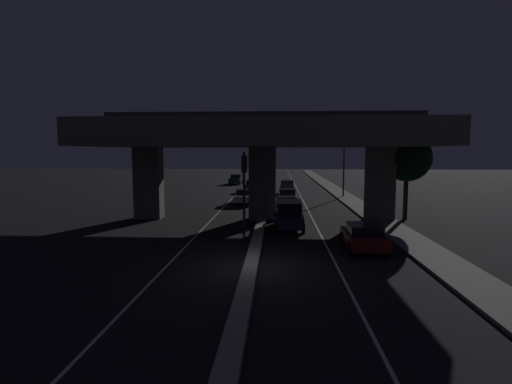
{
  "coord_description": "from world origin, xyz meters",
  "views": [
    {
      "loc": [
        1.15,
        -17.33,
        5.19
      ],
      "look_at": [
        -0.69,
        16.71,
        1.72
      ],
      "focal_mm": 28.0,
      "sensor_mm": 36.0,
      "label": 1
    }
  ],
  "objects": [
    {
      "name": "motorcycle_white_filtering_mid",
      "position": [
        0.67,
        15.51,
        0.6
      ],
      "size": [
        0.33,
        1.73,
        1.4
      ],
      "rotation": [
        0.0,
        0.0,
        1.53
      ],
      "color": "black",
      "rests_on": "ground_plane"
    },
    {
      "name": "car_white_lead_oncoming",
      "position": [
        -2.1,
        22.25,
        0.74
      ],
      "size": [
        2.03,
        4.81,
        1.41
      ],
      "rotation": [
        0.0,
        0.0,
        -1.57
      ],
      "color": "silver",
      "rests_on": "ground_plane"
    },
    {
      "name": "elevated_overpass",
      "position": [
        0.0,
        13.0,
        6.17
      ],
      "size": [
        24.2,
        13.62,
        8.18
      ],
      "color": "#5B5956",
      "rests_on": "ground_plane"
    },
    {
      "name": "motorcycle_black_filtering_near",
      "position": [
        1.04,
        7.65,
        0.59
      ],
      "size": [
        0.34,
        1.8,
        1.39
      ],
      "rotation": [
        0.0,
        0.0,
        1.52
      ],
      "color": "black",
      "rests_on": "ground_plane"
    },
    {
      "name": "ground_plane",
      "position": [
        0.0,
        0.0,
        0.0
      ],
      "size": [
        200.0,
        200.0,
        0.0
      ],
      "primitive_type": "plane",
      "color": "black"
    },
    {
      "name": "sidewalk_right",
      "position": [
        8.85,
        28.0,
        0.07
      ],
      "size": [
        2.25,
        126.0,
        0.14
      ],
      "primitive_type": "cube",
      "color": "slate",
      "rests_on": "ground_plane"
    },
    {
      "name": "car_dark_green_second_oncoming",
      "position": [
        -2.07,
        34.12,
        0.77
      ],
      "size": [
        2.08,
        4.68,
        1.52
      ],
      "rotation": [
        0.0,
        0.0,
        -1.62
      ],
      "color": "black",
      "rests_on": "ground_plane"
    },
    {
      "name": "roadside_tree_kerbside_near",
      "position": [
        10.97,
        13.64,
        4.74
      ],
      "size": [
        3.71,
        3.71,
        6.62
      ],
      "color": "#2D2116",
      "rests_on": "ground_plane"
    },
    {
      "name": "lane_line_right_inner",
      "position": [
        3.87,
        35.0,
        0.0
      ],
      "size": [
        0.12,
        126.0,
        0.0
      ],
      "primitive_type": "cube",
      "color": "beige",
      "rests_on": "ground_plane"
    },
    {
      "name": "median_divider",
      "position": [
        0.0,
        35.0,
        0.13
      ],
      "size": [
        0.62,
        126.0,
        0.27
      ],
      "primitive_type": "cube",
      "color": "gray",
      "rests_on": "ground_plane"
    },
    {
      "name": "car_dark_green_third_oncoming",
      "position": [
        -5.49,
        46.09,
        0.76
      ],
      "size": [
        2.05,
        4.31,
        1.5
      ],
      "rotation": [
        0.0,
        0.0,
        -1.62
      ],
      "color": "black",
      "rests_on": "ground_plane"
    },
    {
      "name": "car_dark_red_lead",
      "position": [
        5.71,
        3.61,
        0.74
      ],
      "size": [
        2.04,
        3.99,
        1.42
      ],
      "rotation": [
        0.0,
        0.0,
        1.56
      ],
      "color": "#591414",
      "rests_on": "ground_plane"
    },
    {
      "name": "street_lamp",
      "position": [
        8.31,
        28.12,
        4.92
      ],
      "size": [
        2.24,
        0.32,
        8.36
      ],
      "color": "#2D2D30",
      "rests_on": "ground_plane"
    },
    {
      "name": "car_dark_red_third",
      "position": [
        1.88,
        15.94,
        0.74
      ],
      "size": [
        1.93,
        4.55,
        1.45
      ],
      "rotation": [
        0.0,
        0.0,
        1.59
      ],
      "color": "#591414",
      "rests_on": "ground_plane"
    },
    {
      "name": "pedestrian_on_sidewalk",
      "position": [
        8.23,
        12.65,
        1.03
      ],
      "size": [
        0.33,
        0.33,
        1.78
      ],
      "color": "black",
      "rests_on": "sidewalk_right"
    },
    {
      "name": "traffic_light_left_of_median",
      "position": [
        -0.71,
        4.85,
        3.52
      ],
      "size": [
        0.3,
        0.49,
        5.17
      ],
      "color": "black",
      "rests_on": "ground_plane"
    },
    {
      "name": "car_silver_fourth",
      "position": [
        2.15,
        21.98,
        0.79
      ],
      "size": [
        1.95,
        4.35,
        1.53
      ],
      "rotation": [
        0.0,
        0.0,
        1.55
      ],
      "color": "gray",
      "rests_on": "ground_plane"
    },
    {
      "name": "car_dark_blue_second",
      "position": [
        1.97,
        9.36,
        0.95
      ],
      "size": [
        1.99,
        4.68,
        1.86
      ],
      "rotation": [
        0.0,
        0.0,
        1.56
      ],
      "color": "#141938",
      "rests_on": "ground_plane"
    },
    {
      "name": "car_dark_green_fifth",
      "position": [
        2.3,
        30.94,
        0.87
      ],
      "size": [
        1.89,
        4.19,
        1.7
      ],
      "rotation": [
        0.0,
        0.0,
        1.56
      ],
      "color": "black",
      "rests_on": "ground_plane"
    },
    {
      "name": "lane_line_left_inner",
      "position": [
        -3.87,
        35.0,
        0.0
      ],
      "size": [
        0.12,
        126.0,
        0.0
      ],
      "primitive_type": "cube",
      "color": "beige",
      "rests_on": "ground_plane"
    }
  ]
}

